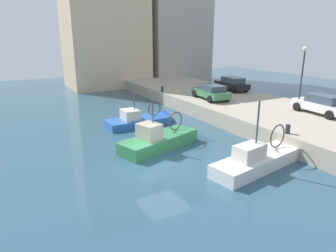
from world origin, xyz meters
The scene contains 13 objects.
water_surface centered at (0.00, 0.00, 0.00)m, with size 80.00×80.00×0.00m, color #2D5166.
quay_wall centered at (11.50, 0.00, 0.60)m, with size 9.00×56.00×1.20m, color #ADA08C.
fishing_boat_green centered at (1.33, 2.49, 0.13)m, with size 6.43×3.51×3.93m.
fishing_boat_white centered at (4.54, -2.80, 0.12)m, with size 6.92×2.71×4.45m.
fishing_boat_blue centered at (2.38, 7.67, 0.11)m, with size 5.85×2.32×4.14m.
parked_car_green centered at (9.45, 8.45, 1.89)m, with size 2.34×4.33×1.34m.
parked_car_black centered at (14.18, 11.14, 1.92)m, with size 2.05×4.25×1.42m.
parked_car_white centered at (13.32, 0.09, 1.94)m, with size 2.06×4.30×1.46m.
mooring_bollard_mid centered at (7.35, -2.00, 1.48)m, with size 0.28×0.28×0.55m, color #2D2D33.
mooring_bollard_north centered at (7.35, 14.00, 1.48)m, with size 0.28×0.28×0.55m, color #2D2D33.
quay_streetlamp centered at (13.00, 1.83, 4.45)m, with size 0.36×0.36×4.83m.
waterfront_building_west centered at (16.49, 28.04, 10.19)m, with size 9.37×8.94×20.34m.
waterfront_building_central centered at (5.90, 27.65, 10.74)m, with size 10.70×8.17×21.44m.
Camera 1 is at (-7.12, -13.59, 6.79)m, focal length 32.39 mm.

